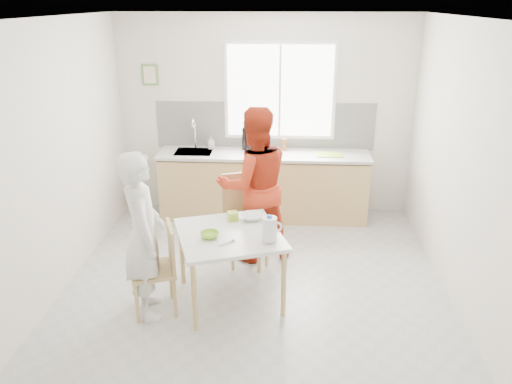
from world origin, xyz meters
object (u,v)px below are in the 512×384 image
person_red (254,185)px  bowl_white (252,217)px  wine_bottle_a (244,138)px  chair_far (244,213)px  milk_jug (270,229)px  chair_left (160,265)px  bowl_green (210,235)px  wine_bottle_b (249,140)px  dining_table (229,240)px  person_white (144,236)px

person_red → bowl_white: 0.60m
bowl_white → wine_bottle_a: bearing=97.2°
chair_far → wine_bottle_a: (-0.10, 1.34, 0.53)m
bowl_white → milk_jug: size_ratio=0.92×
chair_left → bowl_green: chair_left is taller
person_red → wine_bottle_b: person_red is taller
dining_table → person_red: (0.18, 0.93, 0.23)m
bowl_green → dining_table: bearing=33.1°
bowl_green → milk_jug: bearing=-4.8°
chair_left → bowl_green: bearing=84.1°
chair_left → bowl_green: size_ratio=5.08×
bowl_white → dining_table: bearing=-121.2°
chair_far → bowl_white: size_ratio=4.42×
person_red → chair_far: bearing=-5.0°
bowl_green → milk_jug: milk_jug is taller
chair_left → person_white: bearing=-90.0°
chair_left → milk_jug: bearing=74.4°
person_red → wine_bottle_a: (-0.22, 1.31, 0.19)m
person_white → person_red: bearing=-57.6°
wine_bottle_b → wine_bottle_a: bearing=144.8°
wine_bottle_a → person_white: bearing=-106.2°
dining_table → bowl_white: 0.40m
chair_left → chair_far: chair_far is taller
bowl_white → wine_bottle_a: 1.94m
person_white → bowl_white: person_white is taller
bowl_white → wine_bottle_b: 1.88m
chair_left → chair_far: bearing=128.7°
dining_table → wine_bottle_a: (-0.04, 2.23, 0.42)m
bowl_white → wine_bottle_a: (-0.24, 1.90, 0.31)m
wine_bottle_b → milk_jug: bearing=-81.2°
chair_far → person_white: (-0.82, -1.16, 0.26)m
person_white → person_red: size_ratio=0.91×
person_white → wine_bottle_b: person_white is taller
bowl_green → milk_jug: size_ratio=0.71×
dining_table → chair_far: bearing=86.1°
dining_table → chair_left: 0.70m
bowl_green → milk_jug: (0.57, -0.05, 0.11)m
bowl_white → chair_left: bearing=-146.7°
wine_bottle_a → wine_bottle_b: (0.07, -0.05, -0.01)m
bowl_green → person_white: bearing=-165.7°
dining_table → wine_bottle_b: bearing=89.1°
person_red → bowl_white: (0.02, -0.59, -0.13)m
chair_left → wine_bottle_a: 2.60m
dining_table → chair_far: size_ratio=1.21×
chair_far → wine_bottle_b: bearing=72.2°
dining_table → person_red: person_red is taller
wine_bottle_a → bowl_white: bearing=-82.8°
person_white → person_red: (0.95, 1.19, 0.08)m
wine_bottle_a → bowl_green: bearing=-93.3°
wine_bottle_a → chair_left: bearing=-103.9°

